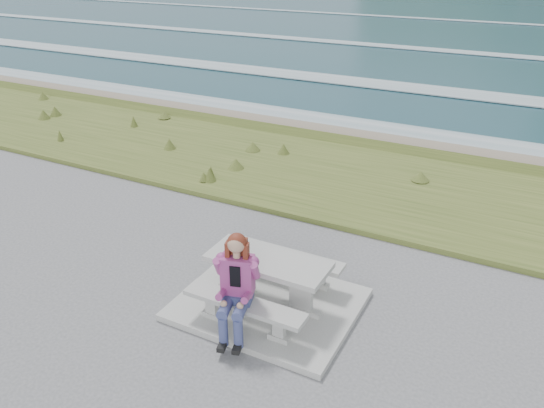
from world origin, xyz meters
name	(u,v)px	position (x,y,z in m)	size (l,w,h in m)	color
concrete_slab	(268,304)	(0.00, 0.00, 0.05)	(2.60, 2.10, 0.10)	gray
picnic_table	(268,269)	(0.00, 0.00, 0.68)	(1.80, 0.75, 0.75)	gray
bench_landward	(244,308)	(0.00, -0.70, 0.45)	(1.80, 0.35, 0.45)	gray
bench_seaward	(289,260)	(0.00, 0.70, 0.45)	(1.80, 0.35, 0.45)	gray
grass_verge	(372,187)	(0.00, 5.00, 0.00)	(160.00, 4.50, 0.22)	#384B1C
shore_drop	(405,148)	(0.00, 7.90, 0.00)	(160.00, 0.80, 2.20)	#6B6250
ocean	(485,82)	(0.00, 25.09, -1.74)	(1600.00, 1600.00, 0.09)	#1C434F
seated_woman	(235,300)	(-0.05, -0.84, 0.64)	(0.60, 0.83, 1.48)	navy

